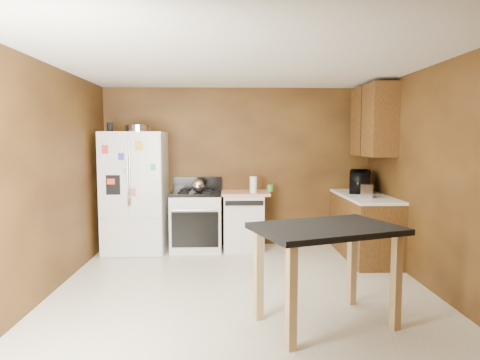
{
  "coord_description": "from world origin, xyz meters",
  "views": [
    {
      "loc": [
        -0.17,
        -4.55,
        1.67
      ],
      "look_at": [
        -0.01,
        0.85,
        1.17
      ],
      "focal_mm": 32.0,
      "sensor_mm": 36.0,
      "label": 1
    }
  ],
  "objects_px": {
    "pen_cup": "(110,127)",
    "kettle": "(198,186)",
    "dishwasher": "(243,220)",
    "gas_range": "(197,220)",
    "paper_towel": "(253,185)",
    "toaster": "(366,191)",
    "island": "(326,241)",
    "green_canister": "(270,188)",
    "microwave": "(360,182)",
    "refrigerator": "(135,192)",
    "roasting_pan": "(139,129)"
  },
  "relations": [
    {
      "from": "pen_cup",
      "to": "kettle",
      "type": "relative_size",
      "value": 0.68
    },
    {
      "from": "kettle",
      "to": "dishwasher",
      "type": "relative_size",
      "value": 0.22
    },
    {
      "from": "pen_cup",
      "to": "gas_range",
      "type": "height_order",
      "value": "pen_cup"
    },
    {
      "from": "pen_cup",
      "to": "paper_towel",
      "type": "distance_m",
      "value": 2.26
    },
    {
      "from": "toaster",
      "to": "island",
      "type": "bearing_deg",
      "value": -101.07
    },
    {
      "from": "green_canister",
      "to": "gas_range",
      "type": "relative_size",
      "value": 0.09
    },
    {
      "from": "microwave",
      "to": "gas_range",
      "type": "bearing_deg",
      "value": 104.29
    },
    {
      "from": "toaster",
      "to": "microwave",
      "type": "distance_m",
      "value": 0.59
    },
    {
      "from": "pen_cup",
      "to": "gas_range",
      "type": "distance_m",
      "value": 1.88
    },
    {
      "from": "kettle",
      "to": "refrigerator",
      "type": "distance_m",
      "value": 0.95
    },
    {
      "from": "microwave",
      "to": "toaster",
      "type": "bearing_deg",
      "value": -171.02
    },
    {
      "from": "microwave",
      "to": "green_canister",
      "type": "bearing_deg",
      "value": 98.77
    },
    {
      "from": "island",
      "to": "roasting_pan",
      "type": "bearing_deg",
      "value": 129.19
    },
    {
      "from": "gas_range",
      "to": "toaster",
      "type": "bearing_deg",
      "value": -17.55
    },
    {
      "from": "paper_towel",
      "to": "refrigerator",
      "type": "xyz_separation_m",
      "value": [
        -1.77,
        0.06,
        -0.11
      ]
    },
    {
      "from": "green_canister",
      "to": "dishwasher",
      "type": "bearing_deg",
      "value": -176.01
    },
    {
      "from": "paper_towel",
      "to": "roasting_pan",
      "type": "bearing_deg",
      "value": 176.77
    },
    {
      "from": "kettle",
      "to": "toaster",
      "type": "relative_size",
      "value": 0.76
    },
    {
      "from": "kettle",
      "to": "toaster",
      "type": "bearing_deg",
      "value": -15.84
    },
    {
      "from": "gas_range",
      "to": "microwave",
      "type": "bearing_deg",
      "value": -3.89
    },
    {
      "from": "roasting_pan",
      "to": "toaster",
      "type": "relative_size",
      "value": 1.57
    },
    {
      "from": "pen_cup",
      "to": "dishwasher",
      "type": "relative_size",
      "value": 0.15
    },
    {
      "from": "toaster",
      "to": "refrigerator",
      "type": "bearing_deg",
      "value": -175.98
    },
    {
      "from": "pen_cup",
      "to": "paper_towel",
      "type": "relative_size",
      "value": 0.54
    },
    {
      "from": "refrigerator",
      "to": "pen_cup",
      "type": "bearing_deg",
      "value": -161.92
    },
    {
      "from": "pen_cup",
      "to": "kettle",
      "type": "bearing_deg",
      "value": 3.59
    },
    {
      "from": "roasting_pan",
      "to": "green_canister",
      "type": "height_order",
      "value": "roasting_pan"
    },
    {
      "from": "paper_towel",
      "to": "microwave",
      "type": "xyz_separation_m",
      "value": [
        1.6,
        -0.05,
        0.04
      ]
    },
    {
      "from": "roasting_pan",
      "to": "island",
      "type": "xyz_separation_m",
      "value": [
        2.21,
        -2.71,
        -1.08
      ]
    },
    {
      "from": "microwave",
      "to": "dishwasher",
      "type": "height_order",
      "value": "microwave"
    },
    {
      "from": "paper_towel",
      "to": "refrigerator",
      "type": "height_order",
      "value": "refrigerator"
    },
    {
      "from": "roasting_pan",
      "to": "gas_range",
      "type": "height_order",
      "value": "roasting_pan"
    },
    {
      "from": "paper_towel",
      "to": "gas_range",
      "type": "height_order",
      "value": "paper_towel"
    },
    {
      "from": "gas_range",
      "to": "dishwasher",
      "type": "height_order",
      "value": "gas_range"
    },
    {
      "from": "toaster",
      "to": "dishwasher",
      "type": "bearing_deg",
      "value": 170.73
    },
    {
      "from": "paper_towel",
      "to": "island",
      "type": "distance_m",
      "value": 2.67
    },
    {
      "from": "green_canister",
      "to": "island",
      "type": "relative_size",
      "value": 0.07
    },
    {
      "from": "gas_range",
      "to": "dishwasher",
      "type": "distance_m",
      "value": 0.72
    },
    {
      "from": "refrigerator",
      "to": "dishwasher",
      "type": "bearing_deg",
      "value": 2.99
    },
    {
      "from": "roasting_pan",
      "to": "dishwasher",
      "type": "bearing_deg",
      "value": 1.62
    },
    {
      "from": "kettle",
      "to": "island",
      "type": "distance_m",
      "value": 2.97
    },
    {
      "from": "dishwasher",
      "to": "island",
      "type": "relative_size",
      "value": 0.61
    },
    {
      "from": "kettle",
      "to": "pen_cup",
      "type": "bearing_deg",
      "value": -176.41
    },
    {
      "from": "refrigerator",
      "to": "roasting_pan",
      "type": "bearing_deg",
      "value": 33.73
    },
    {
      "from": "paper_towel",
      "to": "green_canister",
      "type": "xyz_separation_m",
      "value": [
        0.27,
        0.17,
        -0.07
      ]
    },
    {
      "from": "roasting_pan",
      "to": "toaster",
      "type": "height_order",
      "value": "roasting_pan"
    },
    {
      "from": "roasting_pan",
      "to": "refrigerator",
      "type": "height_order",
      "value": "roasting_pan"
    },
    {
      "from": "toaster",
      "to": "gas_range",
      "type": "relative_size",
      "value": 0.23
    },
    {
      "from": "green_canister",
      "to": "dishwasher",
      "type": "height_order",
      "value": "green_canister"
    },
    {
      "from": "kettle",
      "to": "green_canister",
      "type": "height_order",
      "value": "kettle"
    }
  ]
}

